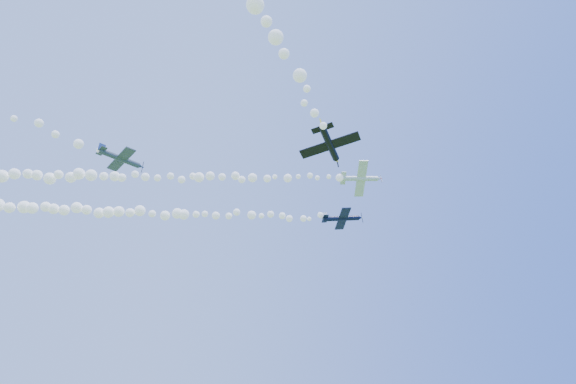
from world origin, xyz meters
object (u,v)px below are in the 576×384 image
object	(u,v)px
plane_white	(361,178)
plane_grey	(121,159)
plane_navy	(342,218)
plane_black	(330,144)

from	to	relation	value
plane_white	plane_grey	bearing A→B (deg)	-161.97
plane_white	plane_grey	world-z (taller)	plane_white
plane_white	plane_navy	bearing A→B (deg)	104.17
plane_grey	plane_black	world-z (taller)	plane_grey
plane_white	plane_black	distance (m)	25.81
plane_white	plane_grey	size ratio (longest dim) A/B	1.02
plane_white	plane_black	xyz separation A→B (m)	(-15.00, -18.03, -10.77)
plane_navy	plane_black	size ratio (longest dim) A/B	1.25
plane_grey	plane_black	xyz separation A→B (m)	(24.40, -19.00, -4.85)
plane_white	plane_grey	distance (m)	39.86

